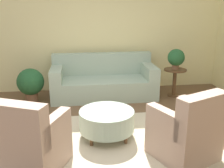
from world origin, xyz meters
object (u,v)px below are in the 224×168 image
Objects in this scene: armchair_left at (30,143)px; armchair_right at (187,133)px; potted_plant_on_side_table at (176,58)px; couch at (104,82)px; ottoman_table at (107,120)px; potted_plant_floor at (31,83)px; side_table at (175,78)px.

armchair_right is at bearing 0.00° from armchair_left.
potted_plant_on_side_table is at bearing 41.89° from armchair_left.
potted_plant_on_side_table reaches higher than armchair_right.
couch is 2.36× the size of armchair_right.
armchair_left is 1.14× the size of ottoman_table.
potted_plant_on_side_table is 3.16m from potted_plant_floor.
couch is at bearing 85.86° from ottoman_table.
armchair_left reaches higher than side_table.
armchair_right is 1.33× the size of potted_plant_floor.
ottoman_table is at bearing 35.61° from armchair_left.
potted_plant_floor is at bearing 99.03° from armchair_left.
armchair_right is 2.15× the size of potted_plant_on_side_table.
couch is 3.14× the size of potted_plant_floor.
couch is at bearing 172.84° from side_table.
ottoman_table is 2.25m from potted_plant_floor.
armchair_left is 1.55× the size of side_table.
couch is 1.57m from potted_plant_floor.
side_table is 0.86× the size of potted_plant_floor.
armchair_right is 1.14× the size of ottoman_table.
ottoman_table is 1.17× the size of potted_plant_floor.
armchair_left is at bearing -144.39° from ottoman_table.
armchair_right is 2.56m from side_table.
side_table is 1.39× the size of potted_plant_on_side_table.
potted_plant_on_side_table is (-0.00, -0.00, 0.46)m from side_table.
armchair_left is 2.15× the size of potted_plant_on_side_table.
potted_plant_floor is (-2.39, 2.48, 0.04)m from armchair_right.
armchair_left reaches higher than potted_plant_floor.
armchair_right reaches higher than potted_plant_floor.
armchair_left is 1.33× the size of potted_plant_floor.
couch is 3.65× the size of side_table.
ottoman_table is (-0.98, 0.73, -0.10)m from armchair_right.
ottoman_table is 1.89× the size of potted_plant_on_side_table.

